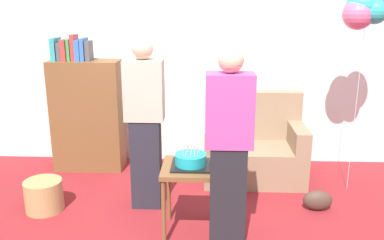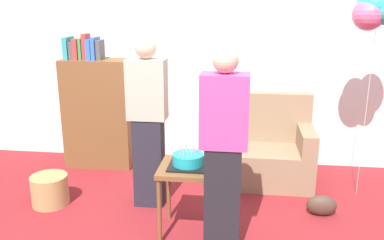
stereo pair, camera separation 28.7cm
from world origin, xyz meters
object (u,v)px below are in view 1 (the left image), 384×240
Objects in this scene: couch at (253,149)px; birthday_cake at (191,160)px; side_table at (191,177)px; balloon_bunch at (369,6)px; handbag at (317,200)px; person_blowing_candles at (145,124)px; wicker_basket at (44,195)px; person_holding_cake at (229,152)px; bookshelf at (87,112)px.

couch is 1.43m from birthday_cake.
balloon_bunch is at bearing 29.00° from side_table.
handbag is at bearing -54.49° from couch.
person_blowing_candles reaches higher than wicker_basket.
person_holding_cake is at bearing -26.98° from person_blowing_candles.
person_holding_cake is at bearing -143.52° from handbag.
birthday_cake is (1.29, -1.43, -0.02)m from bookshelf.
person_blowing_candles reaches higher than side_table.
person_holding_cake is 0.76× the size of balloon_bunch.
person_holding_cake is (1.59, -1.64, 0.14)m from bookshelf.
person_blowing_candles is at bearing -18.57° from person_holding_cake.
handbag is (1.20, 0.46, -0.57)m from birthday_cake.
balloon_bunch is (3.07, 0.56, 1.75)m from wicker_basket.
side_table is 0.48m from person_holding_cake.
balloon_bunch is at bearing 29.00° from birthday_cake.
couch is 1.77× the size of side_table.
couch is 1.42m from person_blowing_candles.
bookshelf reaches higher than couch.
bookshelf is 1.22m from wicker_basket.
handbag is at bearing -134.10° from balloon_bunch.
birthday_cake is at bearing -47.98° from bookshelf.
person_blowing_candles is (-1.10, -0.74, 0.49)m from couch.
person_holding_cake reaches higher than handbag.
person_blowing_candles is at bearing -168.68° from balloon_bunch.
side_table reaches higher than handbag.
person_blowing_candles reaches higher than handbag.
birthday_cake is at bearing -13.62° from wicker_basket.
balloon_bunch reaches higher than side_table.
couch is at bearing -79.44° from person_holding_cake.
couch is 0.51× the size of balloon_bunch.
balloon_bunch is at bearing 45.90° from handbag.
balloon_bunch is (0.44, 0.45, 1.80)m from handbag.
wicker_basket is (-2.08, -0.88, -0.19)m from couch.
couch is at bearing -5.96° from bookshelf.
side_table reaches higher than wicker_basket.
bookshelf is at bearing 132.02° from side_table.
couch is 2.27m from wicker_basket.
bookshelf is 3.21m from balloon_bunch.
balloon_bunch is (2.93, -0.52, 1.21)m from bookshelf.
handbag is (1.65, -0.03, -0.73)m from person_blowing_candles.
bookshelf is 1.92m from birthday_cake.
person_holding_cake reaches higher than side_table.
bookshelf is 4.42× the size of wicker_basket.
couch is 0.98m from handbag.
balloon_bunch is (2.09, 0.42, 1.07)m from person_blowing_candles.
birthday_cake is 1.41m from handbag.
person_holding_cake is (0.30, -0.21, 0.31)m from side_table.
person_holding_cake is 1.34m from handbag.
person_holding_cake is 4.53× the size of wicker_basket.
birthday_cake is 0.69m from person_blowing_candles.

